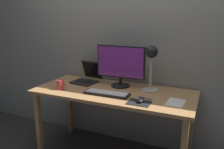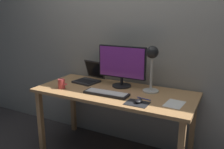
# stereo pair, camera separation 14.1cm
# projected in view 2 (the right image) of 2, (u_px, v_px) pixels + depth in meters

# --- Properties ---
(back_wall) EXTENTS (4.80, 0.06, 2.60)m
(back_wall) POSITION_uv_depth(u_px,v_px,m) (131.00, 32.00, 2.57)
(back_wall) COLOR #9E998E
(back_wall) RESTS_ON ground
(desk) EXTENTS (1.60, 0.70, 0.74)m
(desk) POSITION_uv_depth(u_px,v_px,m) (114.00, 98.00, 2.39)
(desk) COLOR tan
(desk) RESTS_ON ground
(monitor) EXTENTS (0.52, 0.20, 0.43)m
(monitor) POSITION_uv_depth(u_px,v_px,m) (122.00, 65.00, 2.45)
(monitor) COLOR black
(monitor) RESTS_ON desk
(keyboard_main) EXTENTS (0.44, 0.15, 0.03)m
(keyboard_main) POSITION_uv_depth(u_px,v_px,m) (106.00, 93.00, 2.25)
(keyboard_main) COLOR black
(keyboard_main) RESTS_ON desk
(laptop) EXTENTS (0.30, 0.33, 0.23)m
(laptop) POSITION_uv_depth(u_px,v_px,m) (90.00, 76.00, 2.69)
(laptop) COLOR #28282B
(laptop) RESTS_ON desk
(desk_lamp) EXTENTS (0.16, 0.16, 0.46)m
(desk_lamp) POSITION_uv_depth(u_px,v_px,m) (152.00, 60.00, 2.26)
(desk_lamp) COLOR beige
(desk_lamp) RESTS_ON desk
(mousepad) EXTENTS (0.20, 0.16, 0.00)m
(mousepad) POSITION_uv_depth(u_px,v_px,m) (137.00, 103.00, 2.03)
(mousepad) COLOR black
(mousepad) RESTS_ON desk
(mouse) EXTENTS (0.06, 0.10, 0.03)m
(mouse) POSITION_uv_depth(u_px,v_px,m) (139.00, 101.00, 2.04)
(mouse) COLOR black
(mouse) RESTS_ON mousepad
(coffee_mug) EXTENTS (0.11, 0.07, 0.10)m
(coffee_mug) POSITION_uv_depth(u_px,v_px,m) (62.00, 84.00, 2.43)
(coffee_mug) COLOR #CC3F3F
(coffee_mug) RESTS_ON desk
(paper_sheet_near_mouse) EXTENTS (0.16, 0.22, 0.00)m
(paper_sheet_near_mouse) POSITION_uv_depth(u_px,v_px,m) (174.00, 104.00, 2.02)
(paper_sheet_near_mouse) COLOR white
(paper_sheet_near_mouse) RESTS_ON desk
(pen) EXTENTS (0.14, 0.03, 0.01)m
(pen) POSITION_uv_depth(u_px,v_px,m) (144.00, 99.00, 2.13)
(pen) COLOR #2633A5
(pen) RESTS_ON desk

